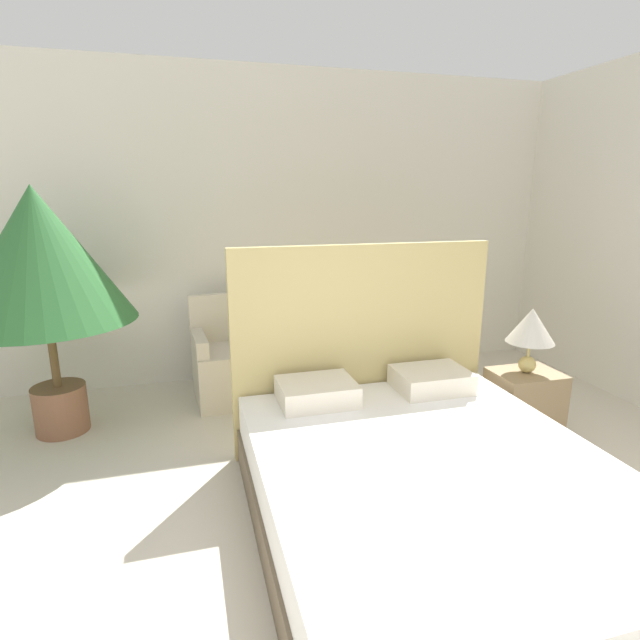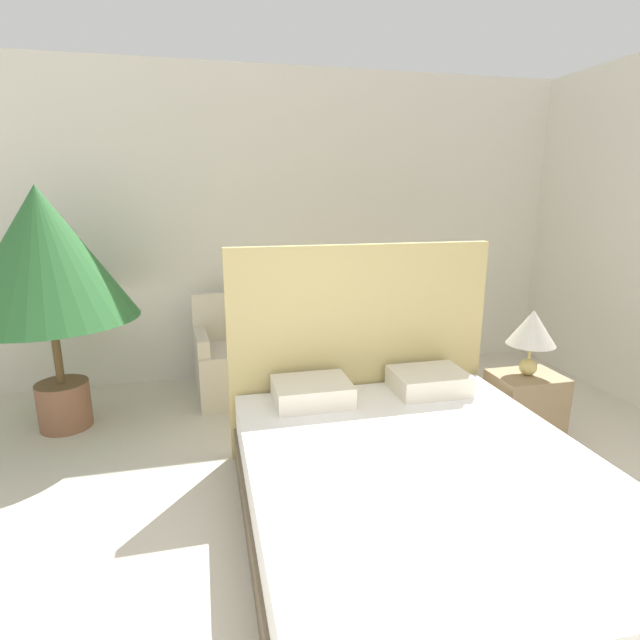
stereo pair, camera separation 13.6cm
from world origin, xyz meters
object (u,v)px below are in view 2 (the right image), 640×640
at_px(armchair_near_window_right, 343,357).
at_px(side_table, 289,367).
at_px(bed, 417,485).
at_px(potted_palm, 44,259).
at_px(armchair_near_window_left, 233,366).
at_px(nightstand, 524,408).
at_px(table_lamp, 532,330).

height_order(armchair_near_window_right, side_table, armchair_near_window_right).
bearing_deg(side_table, armchair_near_window_right, -0.67).
bearing_deg(bed, potted_palm, 140.14).
bearing_deg(armchair_near_window_left, armchair_near_window_right, -4.12).
relative_size(armchair_near_window_left, potted_palm, 0.49).
height_order(armchair_near_window_right, nightstand, armchair_near_window_right).
bearing_deg(armchair_near_window_right, table_lamp, -56.98).
xyz_separation_m(bed, potted_palm, (-2.16, 1.80, 1.04)).
xyz_separation_m(armchair_near_window_right, table_lamp, (1.00, -1.32, 0.56)).
bearing_deg(potted_palm, bed, -39.86).
distance_m(armchair_near_window_left, armchair_near_window_right, 1.02).
xyz_separation_m(armchair_near_window_right, side_table, (-0.51, 0.01, -0.06)).
bearing_deg(armchair_near_window_left, table_lamp, -37.25).
xyz_separation_m(armchair_near_window_right, nightstand, (1.01, -1.32, -0.04)).
bearing_deg(side_table, armchair_near_window_left, -179.33).
distance_m(table_lamp, side_table, 2.10).
bearing_deg(armchair_near_window_left, side_table, -3.45).
height_order(armchair_near_window_left, table_lamp, table_lamp).
relative_size(bed, armchair_near_window_left, 2.46).
relative_size(armchair_near_window_right, table_lamp, 1.91).
relative_size(potted_palm, nightstand, 3.54).
bearing_deg(side_table, nightstand, -41.15).
height_order(bed, table_lamp, bed).
bearing_deg(potted_palm, nightstand, -17.19).
height_order(nightstand, table_lamp, table_lamp).
relative_size(potted_palm, table_lamp, 3.87).
xyz_separation_m(bed, nightstand, (1.19, 0.77, -0.02)).
xyz_separation_m(potted_palm, nightstand, (3.35, -1.04, -1.06)).
height_order(potted_palm, table_lamp, potted_palm).
bearing_deg(armchair_near_window_left, potted_palm, -172.13).
height_order(armchair_near_window_left, potted_palm, potted_palm).
distance_m(bed, armchair_near_window_right, 2.09).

